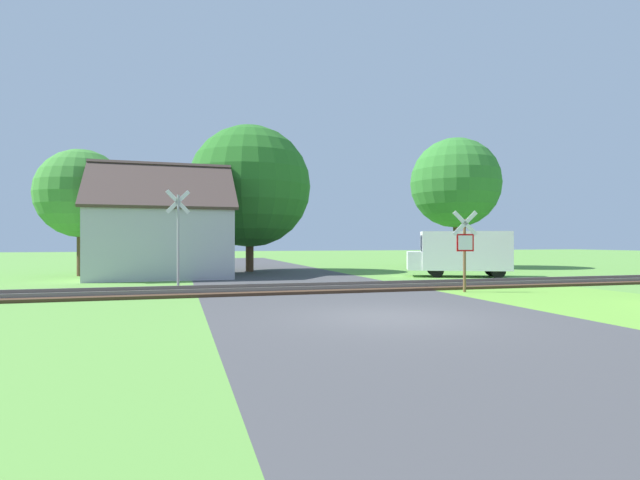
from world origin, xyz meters
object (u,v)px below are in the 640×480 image
Objects in this scene: stop_sign_near at (465,246)px; tree_center at (250,186)px; house at (162,239)px; tree_left at (82,194)px; tree_far at (455,183)px; mail_truck at (461,252)px; crossing_sign_far at (178,232)px.

stop_sign_near is 15.20m from tree_center.
tree_left is at bearing 153.33° from house.
tree_center reaches higher than stop_sign_near.
tree_far is 10.13m from mail_truck.
tree_far reaches higher than mail_truck.
crossing_sign_far is at bearing -84.80° from house.
tree_far is 1.03× the size of tree_center.
house is at bearing -25.55° from tree_left.
tree_left reaches higher than stop_sign_near.
mail_truck is at bearing -119.49° from tree_far.
tree_center is at bearing 58.57° from crossing_sign_far.
house reaches higher than stop_sign_near.
crossing_sign_far is at bearing 126.72° from mail_truck.
tree_center reaches higher than crossing_sign_far.
house is 4.92m from tree_left.
house is 1.31× the size of mail_truck.
tree_center is at bearing 8.56° from tree_left.
tree_center is at bearing -57.11° from stop_sign_near.
stop_sign_near is 14.75m from house.
crossing_sign_far is at bearing -62.13° from tree_left.
house is at bearing -146.27° from tree_center.
crossing_sign_far is 7.06m from house.
stop_sign_near is 0.32× the size of tree_far.
crossing_sign_far is 0.43× the size of tree_center.
mail_truck is (3.97, 6.64, -0.36)m from stop_sign_near.
house is at bearing -34.74° from stop_sign_near.
crossing_sign_far is (-9.48, 3.58, 0.48)m from stop_sign_near.
house is at bearing 86.28° from crossing_sign_far.
tree_far is 22.78m from tree_left.
crossing_sign_far reaches higher than stop_sign_near.
house is at bearing 98.36° from mail_truck.
tree_center is at bearing 76.82° from mail_truck.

